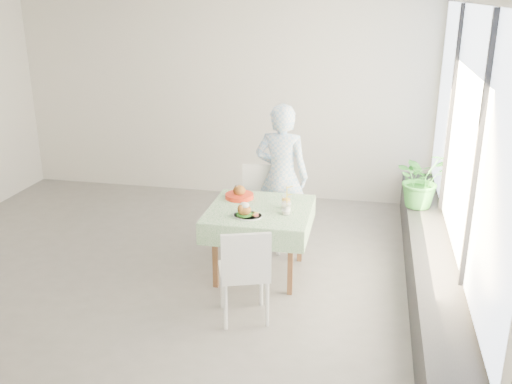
% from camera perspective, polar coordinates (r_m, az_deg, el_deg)
% --- Properties ---
extents(floor, '(6.00, 6.00, 0.00)m').
position_cam_1_polar(floor, '(6.43, -9.11, -7.14)').
color(floor, '#64615F').
rests_on(floor, ground).
extents(wall_back, '(6.00, 0.02, 2.80)m').
position_cam_1_polar(wall_back, '(8.27, -3.49, 9.25)').
color(wall_back, silver).
rests_on(wall_back, ground).
extents(wall_front, '(6.00, 0.02, 2.80)m').
position_cam_1_polar(wall_front, '(3.85, -23.34, -4.25)').
color(wall_front, silver).
rests_on(wall_front, ground).
extents(wall_right, '(0.02, 5.00, 2.80)m').
position_cam_1_polar(wall_right, '(5.61, 20.12, 3.26)').
color(wall_right, silver).
rests_on(wall_right, ground).
extents(window_pane, '(0.01, 4.80, 2.18)m').
position_cam_1_polar(window_pane, '(5.55, 20.11, 5.77)').
color(window_pane, '#D1E0F9').
rests_on(window_pane, ground).
extents(window_ledge, '(0.40, 4.80, 0.50)m').
position_cam_1_polar(window_ledge, '(5.98, 16.95, -7.23)').
color(window_ledge, black).
rests_on(window_ledge, ground).
extents(cafe_table, '(1.05, 1.05, 0.74)m').
position_cam_1_polar(cafe_table, '(5.97, 0.37, -4.16)').
color(cafe_table, brown).
rests_on(cafe_table, ground).
extents(chair_far, '(0.53, 0.53, 0.96)m').
position_cam_1_polar(chair_far, '(6.65, 0.54, -3.17)').
color(chair_far, white).
rests_on(chair_far, ground).
extents(chair_near, '(0.55, 0.55, 0.92)m').
position_cam_1_polar(chair_near, '(5.25, -1.19, -9.79)').
color(chair_near, white).
rests_on(chair_near, ground).
extents(diner, '(0.65, 0.45, 1.70)m').
position_cam_1_polar(diner, '(6.53, 2.58, 1.55)').
color(diner, '#94C1ED').
rests_on(diner, ground).
extents(main_dish, '(0.29, 0.29, 0.15)m').
position_cam_1_polar(main_dish, '(5.63, -1.01, -2.01)').
color(main_dish, white).
rests_on(main_dish, cafe_table).
extents(juice_cup_orange, '(0.10, 0.10, 0.28)m').
position_cam_1_polar(juice_cup_orange, '(5.84, 3.03, -1.04)').
color(juice_cup_orange, white).
rests_on(juice_cup_orange, cafe_table).
extents(juice_cup_lemonade, '(0.09, 0.09, 0.25)m').
position_cam_1_polar(juice_cup_lemonade, '(5.70, 3.03, -1.67)').
color(juice_cup_lemonade, white).
rests_on(juice_cup_lemonade, cafe_table).
extents(second_dish, '(0.31, 0.31, 0.15)m').
position_cam_1_polar(second_dish, '(6.14, -1.68, -0.25)').
color(second_dish, red).
rests_on(second_dish, cafe_table).
extents(potted_plant, '(0.79, 0.77, 0.66)m').
position_cam_1_polar(potted_plant, '(6.77, 16.20, 1.28)').
color(potted_plant, '#317B29').
rests_on(potted_plant, window_ledge).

